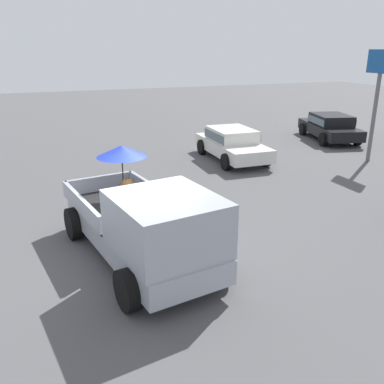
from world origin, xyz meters
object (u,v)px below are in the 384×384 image
pickup_truck_main (146,224)px  parked_sedan_near (232,143)px  parked_sedan_far (330,126)px  motel_sign (379,84)px

pickup_truck_main → parked_sedan_near: 9.49m
parked_sedan_far → pickup_truck_main: bearing=141.7°
motel_sign → parked_sedan_far: bearing=162.7°
parked_sedan_far → motel_sign: bearing=178.1°
parked_sedan_far → motel_sign: size_ratio=1.03×
pickup_truck_main → parked_sedan_far: 15.37m
pickup_truck_main → parked_sedan_near: (-7.44, 5.89, -0.23)m
motel_sign → pickup_truck_main: bearing=-65.5°
parked_sedan_far → motel_sign: (4.03, -1.26, 2.44)m
motel_sign → parked_sedan_near: bearing=-114.3°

